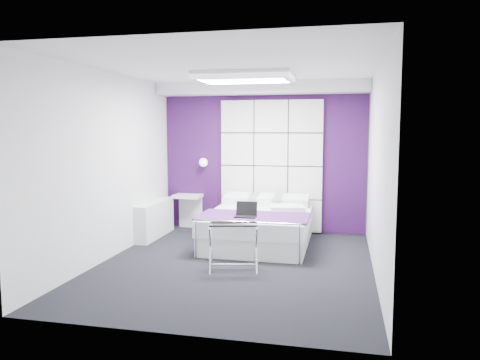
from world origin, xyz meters
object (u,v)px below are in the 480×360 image
object	(u,v)px
nightstand	(188,196)
luggage_rack	(233,247)
bed	(259,226)
wall_lamp	(204,162)
radiator	(155,219)
laptop	(246,213)

from	to	relation	value
nightstand	luggage_rack	bearing A→B (deg)	-58.33
bed	nightstand	size ratio (longest dim) A/B	3.93
wall_lamp	nightstand	world-z (taller)	wall_lamp
radiator	bed	bearing A→B (deg)	-4.24
nightstand	laptop	distance (m)	2.00
bed	laptop	distance (m)	0.68
bed	nightstand	distance (m)	1.72
radiator	wall_lamp	bearing A→B (deg)	49.90
wall_lamp	bed	distance (m)	1.74
bed	luggage_rack	size ratio (longest dim) A/B	3.20
luggage_rack	laptop	distance (m)	0.83
wall_lamp	luggage_rack	bearing A→B (deg)	-64.56
wall_lamp	nightstand	xyz separation A→B (m)	(-0.29, -0.04, -0.61)
bed	laptop	size ratio (longest dim) A/B	6.35
luggage_rack	laptop	bearing A→B (deg)	76.76
radiator	laptop	xyz separation A→B (m)	(1.72, -0.73, 0.30)
nightstand	bed	bearing A→B (deg)	-30.26
wall_lamp	nightstand	bearing A→B (deg)	-172.28
wall_lamp	luggage_rack	size ratio (longest dim) A/B	0.25
radiator	laptop	size ratio (longest dim) A/B	3.92
laptop	wall_lamp	bearing A→B (deg)	124.77
bed	nightstand	world-z (taller)	bed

